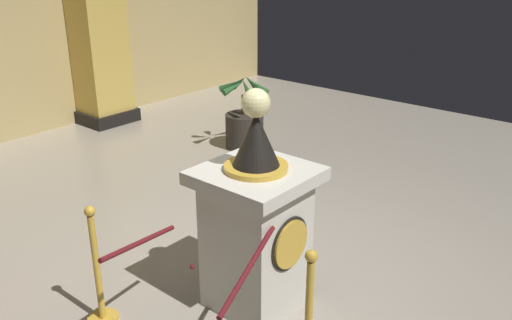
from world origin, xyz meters
TOP-DOWN VIEW (x-y plane):
  - ground_plane at (0.00, 0.00)m, footprint 12.38×12.38m
  - pedestal_clock at (-0.17, -0.16)m, footprint 0.80×0.80m
  - stanchion_near at (-1.12, 0.59)m, footprint 0.24×0.24m
  - velvet_rope at (-0.88, -0.20)m, footprint 1.05×1.07m
  - column_right at (1.96, 4.92)m, footprint 0.86×0.86m
  - potted_palm_right at (2.52, 2.34)m, footprint 0.72×0.67m

SIDE VIEW (x-z plane):
  - ground_plane at x=0.00m, z-range 0.00..0.00m
  - potted_palm_right at x=2.52m, z-range -0.20..0.86m
  - stanchion_near at x=-1.12m, z-range -0.15..0.84m
  - pedestal_clock at x=-0.17m, z-range -0.19..1.60m
  - velvet_rope at x=-0.88m, z-range 0.68..0.90m
  - column_right at x=1.96m, z-range -0.01..3.80m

